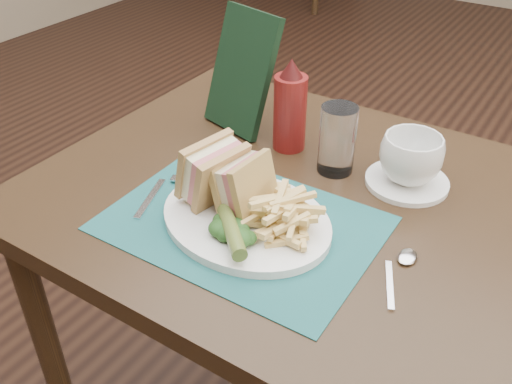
% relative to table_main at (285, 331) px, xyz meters
% --- Properties ---
extents(floor, '(7.00, 7.00, 0.00)m').
position_rel_table_main_xyz_m(floor, '(0.00, 0.50, -0.38)').
color(floor, black).
rests_on(floor, ground).
extents(table_main, '(0.90, 0.75, 0.75)m').
position_rel_table_main_xyz_m(table_main, '(0.00, 0.00, 0.00)').
color(table_main, black).
rests_on(table_main, ground).
extents(placemat, '(0.44, 0.32, 0.00)m').
position_rel_table_main_xyz_m(placemat, '(-0.01, -0.13, 0.38)').
color(placemat, '#1A5353').
rests_on(placemat, table_main).
extents(plate, '(0.34, 0.29, 0.01)m').
position_rel_table_main_xyz_m(plate, '(-0.01, -0.13, 0.38)').
color(plate, white).
rests_on(plate, placemat).
extents(sandwich_half_a, '(0.10, 0.12, 0.11)m').
position_rel_table_main_xyz_m(sandwich_half_a, '(-0.10, -0.11, 0.45)').
color(sandwich_half_a, tan).
rests_on(sandwich_half_a, plate).
extents(sandwich_half_b, '(0.08, 0.10, 0.10)m').
position_rel_table_main_xyz_m(sandwich_half_b, '(-0.04, -0.11, 0.44)').
color(sandwich_half_b, tan).
rests_on(sandwich_half_b, plate).
extents(kale_garnish, '(0.11, 0.08, 0.03)m').
position_rel_table_main_xyz_m(kale_garnish, '(0.00, -0.18, 0.41)').
color(kale_garnish, '#183B15').
rests_on(kale_garnish, plate).
extents(pickle_spear, '(0.10, 0.10, 0.03)m').
position_rel_table_main_xyz_m(pickle_spear, '(0.01, -0.20, 0.41)').
color(pickle_spear, '#4B5E23').
rests_on(pickle_spear, plate).
extents(fries_pile, '(0.18, 0.20, 0.06)m').
position_rel_table_main_xyz_m(fries_pile, '(0.05, -0.11, 0.42)').
color(fries_pile, '#E6C473').
rests_on(fries_pile, plate).
extents(fork, '(0.09, 0.17, 0.01)m').
position_rel_table_main_xyz_m(fork, '(-0.19, -0.14, 0.38)').
color(fork, silver).
rests_on(fork, placemat).
extents(spoon, '(0.09, 0.15, 0.01)m').
position_rel_table_main_xyz_m(spoon, '(0.24, -0.11, 0.38)').
color(spoon, silver).
rests_on(spoon, table_main).
extents(saucer, '(0.20, 0.20, 0.01)m').
position_rel_table_main_xyz_m(saucer, '(0.17, 0.13, 0.38)').
color(saucer, white).
rests_on(saucer, table_main).
extents(coffee_cup, '(0.16, 0.16, 0.09)m').
position_rel_table_main_xyz_m(coffee_cup, '(0.17, 0.13, 0.43)').
color(coffee_cup, white).
rests_on(coffee_cup, saucer).
extents(drinking_glass, '(0.08, 0.08, 0.13)m').
position_rel_table_main_xyz_m(drinking_glass, '(0.04, 0.10, 0.44)').
color(drinking_glass, white).
rests_on(drinking_glass, table_main).
extents(ketchup_bottle, '(0.07, 0.07, 0.19)m').
position_rel_table_main_xyz_m(ketchup_bottle, '(-0.08, 0.13, 0.47)').
color(ketchup_bottle, '#601110').
rests_on(ketchup_bottle, table_main).
extents(check_presenter, '(0.17, 0.13, 0.24)m').
position_rel_table_main_xyz_m(check_presenter, '(-0.21, 0.16, 0.50)').
color(check_presenter, black).
rests_on(check_presenter, table_main).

